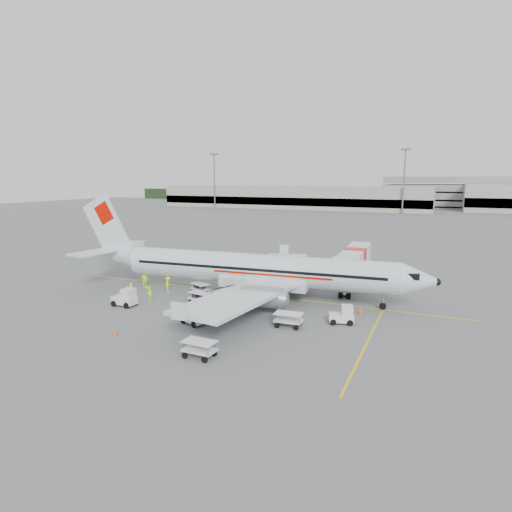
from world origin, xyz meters
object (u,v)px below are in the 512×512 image
(jet_bridge, at_px, (354,267))
(belt_loader, at_px, (217,291))
(aircraft, at_px, (256,249))
(tug_mid, at_px, (194,314))
(tug_fore, at_px, (341,314))
(tug_aft, at_px, (124,297))

(jet_bridge, xyz_separation_m, belt_loader, (-10.65, -13.19, -0.71))
(aircraft, bearing_deg, tug_mid, -103.93)
(aircraft, distance_m, belt_loader, 5.96)
(belt_loader, xyz_separation_m, tug_fore, (12.31, -0.51, -0.64))
(belt_loader, relative_size, tug_mid, 2.49)
(jet_bridge, distance_m, belt_loader, 16.97)
(belt_loader, xyz_separation_m, tug_mid, (0.84, -5.67, -0.62))
(tug_aft, bearing_deg, aircraft, 37.84)
(aircraft, relative_size, tug_mid, 17.57)
(aircraft, bearing_deg, tug_aft, -147.86)
(tug_fore, distance_m, tug_mid, 12.58)
(tug_mid, height_order, tug_aft, tug_aft)
(aircraft, distance_m, tug_mid, 10.69)
(tug_fore, bearing_deg, belt_loader, 160.77)
(belt_loader, distance_m, tug_fore, 12.34)
(jet_bridge, bearing_deg, tug_aft, -140.31)
(aircraft, xyz_separation_m, tug_mid, (-1.58, -9.64, -4.34))
(belt_loader, bearing_deg, jet_bridge, 71.17)
(belt_loader, xyz_separation_m, tug_aft, (-8.12, -3.90, -0.55))
(belt_loader, bearing_deg, aircraft, 78.65)
(tug_aft, bearing_deg, tug_mid, -10.06)
(tug_mid, xyz_separation_m, tug_aft, (-8.96, 1.77, 0.06))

